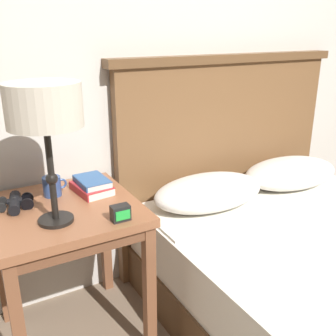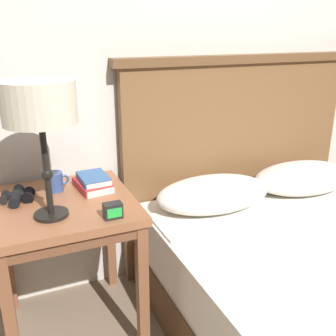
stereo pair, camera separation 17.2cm
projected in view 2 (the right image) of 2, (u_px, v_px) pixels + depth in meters
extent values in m
cube|color=beige|center=(172.00, 33.00, 1.94)|extent=(8.00, 0.06, 2.60)
cube|color=brown|center=(63.00, 205.00, 1.64)|extent=(0.58, 0.58, 0.04)
cube|color=brown|center=(64.00, 215.00, 1.65)|extent=(0.55, 0.55, 0.05)
cube|color=brown|center=(11.00, 325.00, 1.43)|extent=(0.04, 0.04, 0.61)
cube|color=brown|center=(143.00, 290.00, 1.62)|extent=(0.04, 0.04, 0.61)
cube|color=brown|center=(6.00, 255.00, 1.87)|extent=(0.04, 0.04, 0.61)
cube|color=brown|center=(110.00, 234.00, 2.06)|extent=(0.04, 0.04, 0.61)
cube|color=white|center=(271.00, 205.00, 2.00)|extent=(1.24, 0.28, 0.01)
cube|color=brown|center=(235.00, 166.00, 2.26)|extent=(1.35, 0.06, 1.15)
cube|color=brown|center=(242.00, 59.00, 2.06)|extent=(1.42, 0.10, 0.04)
ellipsoid|color=silver|center=(213.00, 193.00, 1.96)|extent=(0.60, 0.36, 0.15)
ellipsoid|color=silver|center=(303.00, 177.00, 2.17)|extent=(0.60, 0.36, 0.15)
cylinder|color=black|center=(51.00, 214.00, 1.51)|extent=(0.13, 0.13, 0.01)
cylinder|color=black|center=(46.00, 170.00, 1.44)|extent=(0.02, 0.02, 0.35)
sphere|color=black|center=(47.00, 174.00, 1.45)|extent=(0.04, 0.04, 0.04)
cylinder|color=beige|center=(39.00, 102.00, 1.36)|extent=(0.26, 0.26, 0.15)
cube|color=silver|center=(93.00, 185.00, 1.76)|extent=(0.15, 0.20, 0.03)
cube|color=#B2282D|center=(93.00, 182.00, 1.75)|extent=(0.15, 0.21, 0.00)
cube|color=#B2282D|center=(79.00, 188.00, 1.73)|extent=(0.03, 0.19, 0.03)
cube|color=silver|center=(94.00, 178.00, 1.75)|extent=(0.12, 0.18, 0.02)
cube|color=#2D568E|center=(93.00, 176.00, 1.75)|extent=(0.12, 0.18, 0.00)
cube|color=#2D568E|center=(81.00, 181.00, 1.73)|extent=(0.01, 0.18, 0.03)
cylinder|color=black|center=(15.00, 199.00, 1.60)|extent=(0.06, 0.10, 0.04)
cylinder|color=black|center=(28.00, 198.00, 1.61)|extent=(0.05, 0.02, 0.05)
cylinder|color=black|center=(3.00, 200.00, 1.59)|extent=(0.04, 0.02, 0.04)
cylinder|color=black|center=(18.00, 193.00, 1.66)|extent=(0.06, 0.10, 0.04)
cylinder|color=black|center=(29.00, 192.00, 1.67)|extent=(0.05, 0.02, 0.05)
cylinder|color=black|center=(6.00, 194.00, 1.65)|extent=(0.04, 0.02, 0.04)
cube|color=black|center=(16.00, 194.00, 1.63)|extent=(0.06, 0.05, 0.01)
cylinder|color=black|center=(16.00, 193.00, 1.63)|extent=(0.02, 0.01, 0.02)
cylinder|color=#334C84|center=(54.00, 182.00, 1.73)|extent=(0.08, 0.08, 0.08)
torus|color=#334C84|center=(64.00, 179.00, 1.74)|extent=(0.05, 0.01, 0.05)
cube|color=black|center=(113.00, 210.00, 1.48)|extent=(0.07, 0.04, 0.06)
cube|color=green|center=(115.00, 213.00, 1.46)|extent=(0.06, 0.00, 0.04)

